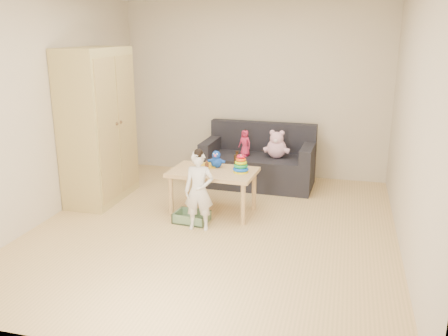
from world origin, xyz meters
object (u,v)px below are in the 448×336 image
(wardrobe, at_px, (98,126))
(play_table, at_px, (213,192))
(sofa, at_px, (258,170))
(toddler, at_px, (199,192))

(wardrobe, xyz_separation_m, play_table, (1.57, -0.13, -0.71))
(sofa, bearing_deg, wardrobe, -148.70)
(wardrobe, bearing_deg, play_table, -4.58)
(play_table, xyz_separation_m, toddler, (-0.02, -0.52, 0.17))
(sofa, xyz_separation_m, play_table, (-0.33, -1.20, 0.05))
(wardrobe, xyz_separation_m, toddler, (1.55, -0.65, -0.54))
(wardrobe, height_order, play_table, wardrobe)
(wardrobe, height_order, sofa, wardrobe)
(sofa, relative_size, play_table, 1.52)
(wardrobe, distance_m, toddler, 1.77)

